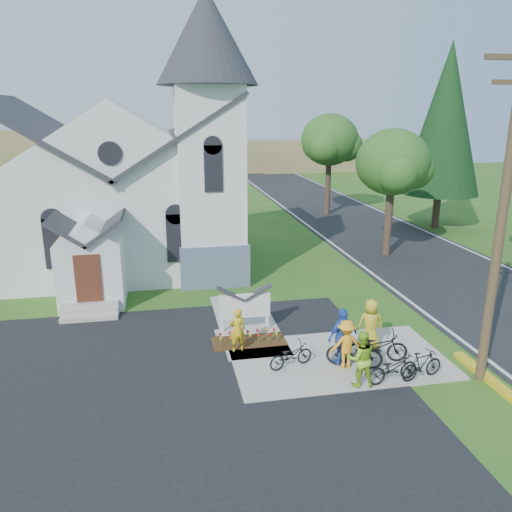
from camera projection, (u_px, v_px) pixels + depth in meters
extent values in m
plane|color=#2A5F1B|center=(299.00, 371.00, 15.71)|extent=(120.00, 120.00, 0.00)
cube|color=black|center=(52.00, 436.00, 12.55)|extent=(20.00, 16.00, 0.02)
cube|color=black|center=(387.00, 241.00, 31.67)|extent=(8.00, 90.00, 0.02)
cube|color=#A09990|center=(339.00, 359.00, 16.44)|extent=(7.00, 4.00, 0.05)
cube|color=white|center=(123.00, 218.00, 26.20)|extent=(11.00, 9.00, 5.00)
cube|color=slate|center=(212.00, 259.00, 24.28)|extent=(3.20, 3.20, 2.00)
cube|color=white|center=(210.00, 187.00, 23.30)|extent=(3.00, 3.00, 9.00)
cone|color=#27272B|center=(206.00, 36.00, 21.50)|extent=(4.50, 4.50, 4.00)
cube|color=white|center=(92.00, 272.00, 20.94)|extent=(2.60, 2.40, 2.80)
cube|color=#552618|center=(88.00, 279.00, 19.75)|extent=(1.00, 0.10, 2.00)
cube|color=#A09990|center=(245.00, 331.00, 18.50)|extent=(2.20, 0.40, 0.10)
cube|color=white|center=(222.00, 320.00, 18.20)|extent=(0.12, 0.12, 1.00)
cube|color=white|center=(267.00, 317.00, 18.51)|extent=(0.12, 0.12, 1.00)
cube|color=white|center=(244.00, 306.00, 18.22)|extent=(1.90, 0.14, 0.90)
cube|color=#3A210F|center=(249.00, 342.00, 17.65)|extent=(2.60, 1.10, 0.07)
cylinder|color=#4E3A27|center=(502.00, 219.00, 13.86)|extent=(0.28, 0.28, 10.00)
cylinder|color=#382A1E|center=(388.00, 220.00, 28.01)|extent=(0.44, 0.44, 4.05)
ellipsoid|color=#27521C|center=(393.00, 162.00, 27.11)|extent=(4.00, 4.00, 3.60)
cylinder|color=#382A1E|center=(328.00, 186.00, 39.36)|extent=(0.44, 0.44, 4.50)
ellipsoid|color=#27521C|center=(330.00, 140.00, 38.37)|extent=(4.40, 4.40, 3.96)
cylinder|color=#382A1E|center=(436.00, 211.00, 35.07)|extent=(0.50, 0.50, 2.40)
cone|color=black|center=(446.00, 119.00, 33.35)|extent=(5.20, 5.20, 10.00)
cube|color=olive|center=(232.00, 156.00, 69.08)|extent=(60.00, 8.00, 4.00)
cube|color=olive|center=(114.00, 151.00, 67.85)|extent=(30.00, 6.00, 5.60)
cube|color=olive|center=(347.00, 159.00, 70.22)|extent=(25.00, 6.00, 3.00)
imported|color=gold|center=(237.00, 330.00, 16.76)|extent=(0.61, 0.45, 1.54)
imported|color=black|center=(291.00, 355.00, 15.78)|extent=(1.63, 0.98, 0.81)
imported|color=#95CD26|center=(361.00, 359.00, 14.60)|extent=(0.91, 0.74, 1.74)
imported|color=black|center=(354.00, 352.00, 15.73)|extent=(1.83, 1.19, 1.07)
imported|color=blue|center=(342.00, 336.00, 15.87)|extent=(1.20, 0.80, 1.89)
imported|color=black|center=(393.00, 368.00, 14.90)|extent=(1.77, 0.88, 0.89)
imported|color=orange|center=(346.00, 344.00, 15.66)|extent=(1.06, 0.64, 1.60)
imported|color=black|center=(422.00, 365.00, 15.07)|extent=(1.56, 0.77, 0.91)
imported|color=gold|center=(371.00, 325.00, 16.85)|extent=(0.98, 0.74, 1.80)
imported|color=black|center=(377.00, 347.00, 16.12)|extent=(2.06, 1.07, 1.03)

